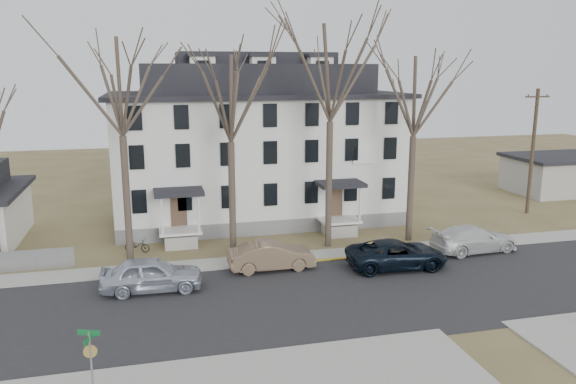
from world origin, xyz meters
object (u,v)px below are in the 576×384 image
object	(u,v)px
car_tan	(272,256)
car_navy	(397,255)
car_white	(474,239)
bicycle_left	(137,246)
boarding_house	(256,146)
tree_center	(331,66)
tree_mid_left	(230,92)
car_silver	(152,275)
street_sign	(91,356)
tree_mid_right	(415,91)
utility_pole_far	(533,150)
tree_far_left	(119,80)

from	to	relation	value
car_tan	car_navy	bearing A→B (deg)	-101.76
car_navy	car_white	world-z (taller)	car_white
bicycle_left	car_tan	bearing A→B (deg)	-102.11
boarding_house	tree_center	world-z (taller)	tree_center
tree_mid_left	car_tan	world-z (taller)	tree_mid_left
tree_mid_left	car_silver	xyz separation A→B (m)	(-4.82, -4.92, -8.75)
car_silver	car_white	world-z (taller)	car_silver
car_navy	street_sign	world-z (taller)	street_sign
car_silver	bicycle_left	distance (m)	6.51
car_tan	car_white	size ratio (longest dim) A/B	0.88
tree_mid_left	bicycle_left	size ratio (longest dim) A/B	8.06
tree_mid_right	bicycle_left	xyz separation A→B (m)	(-17.14, 1.52, -9.19)
tree_mid_left	car_tan	distance (m)	9.57
boarding_house	street_sign	world-z (taller)	boarding_house
car_white	car_silver	bearing A→B (deg)	90.64
car_silver	bicycle_left	size ratio (longest dim) A/B	3.18
tree_mid_left	utility_pole_far	world-z (taller)	tree_mid_left
boarding_house	utility_pole_far	distance (m)	20.88
boarding_house	car_white	world-z (taller)	boarding_house
tree_mid_right	car_white	size ratio (longest dim) A/B	2.35
tree_mid_right	car_silver	distance (m)	19.16
tree_center	utility_pole_far	distance (m)	19.03
tree_center	car_navy	size ratio (longest dim) A/B	2.62
car_navy	bicycle_left	size ratio (longest dim) A/B	3.54
boarding_house	car_silver	bearing A→B (deg)	-120.87
tree_far_left	car_navy	size ratio (longest dim) A/B	2.45
car_silver	street_sign	distance (m)	9.78
tree_center	car_navy	bearing A→B (deg)	-62.40
boarding_house	tree_mid_right	size ratio (longest dim) A/B	1.63
boarding_house	car_tan	bearing A→B (deg)	-96.74
car_white	tree_mid_right	bearing A→B (deg)	35.84
car_silver	tree_center	bearing A→B (deg)	-63.29
tree_center	tree_mid_right	distance (m)	5.70
bicycle_left	tree_center	bearing A→B (deg)	-75.78
tree_center	car_tan	size ratio (longest dim) A/B	3.09
tree_far_left	tree_mid_right	distance (m)	17.52
tree_mid_left	tree_center	xyz separation A→B (m)	(6.00, 0.00, 1.48)
car_tan	utility_pole_far	bearing A→B (deg)	-71.11
car_navy	car_white	size ratio (longest dim) A/B	1.03
tree_center	tree_mid_right	size ratio (longest dim) A/B	1.15
car_white	tree_far_left	bearing A→B (deg)	76.48
tree_center	car_white	xyz separation A→B (m)	(8.24, -3.23, -10.30)
boarding_house	car_silver	distance (m)	15.89
utility_pole_far	car_silver	size ratio (longest dim) A/B	1.89
car_silver	bicycle_left	world-z (taller)	car_silver
tree_center	car_white	size ratio (longest dim) A/B	2.71
tree_far_left	car_white	distance (m)	22.61
tree_mid_left	bicycle_left	distance (m)	10.89
tree_far_left	tree_mid_right	size ratio (longest dim) A/B	1.08
boarding_house	tree_center	size ratio (longest dim) A/B	1.41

